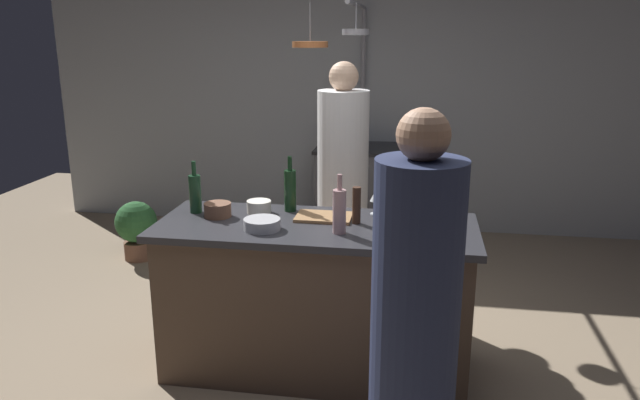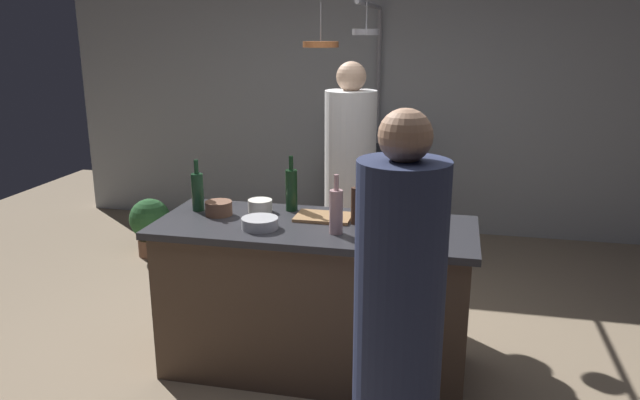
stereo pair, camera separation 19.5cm
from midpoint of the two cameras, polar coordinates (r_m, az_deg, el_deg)
name	(u,v)px [view 1 (the left image)]	position (r m, az deg, el deg)	size (l,w,h in m)	color
ground_plane	(316,367)	(3.78, -1.91, -15.38)	(9.00, 9.00, 0.00)	gray
back_wall	(364,98)	(6.10, 3.22, 9.48)	(6.40, 0.16, 2.60)	#9EA3A8
kitchen_island	(316,298)	(3.57, -1.98, -9.15)	(1.80, 0.72, 0.90)	brown
stove_range	(358,192)	(5.86, 2.67, 0.75)	(0.80, 0.64, 0.89)	#47474C
chef	(343,192)	(4.45, 0.88, 0.77)	(0.37, 0.37, 1.74)	white
bar_stool_right	(409,375)	(3.01, 6.40, -16.04)	(0.28, 0.28, 0.68)	#4C4C51
guest_right	(414,332)	(2.51, 6.59, -12.26)	(0.35, 0.35, 1.68)	#262D4C
overhead_pot_rack	(346,70)	(5.28, 1.37, 12.05)	(0.59, 1.35, 2.17)	gray
potted_plant	(136,227)	(5.58, -17.79, -2.39)	(0.36, 0.36, 0.52)	brown
cutting_board	(324,217)	(3.51, -1.23, -1.61)	(0.32, 0.22, 0.02)	#997047
pepper_mill	(357,205)	(3.40, 1.80, -0.52)	(0.05, 0.05, 0.21)	#382319
wine_bottle_red	(290,190)	(3.64, -4.35, 0.96)	(0.07, 0.07, 0.33)	#143319
wine_bottle_rose	(339,210)	(3.22, 0.10, -1.00)	(0.07, 0.07, 0.32)	#B78C8E
wine_bottle_green	(195,193)	(3.69, -13.11, 0.65)	(0.07, 0.07, 0.31)	#193D23
wine_glass_by_chef	(376,197)	(3.57, 3.68, 0.26)	(0.07, 0.07, 0.15)	silver
wine_glass_near_right_guest	(398,217)	(3.20, 5.56, -1.59)	(0.07, 0.07, 0.15)	silver
wine_glass_near_left_guest	(406,207)	(3.38, 6.44, -0.70)	(0.07, 0.07, 0.15)	silver
mixing_bowl_ceramic	(259,207)	(3.64, -7.27, -0.64)	(0.14, 0.14, 0.07)	silver
mixing_bowl_wooden	(218,210)	(3.60, -11.10, -0.92)	(0.16, 0.16, 0.08)	brown
mixing_bowl_steel	(262,224)	(3.34, -7.13, -2.27)	(0.20, 0.20, 0.06)	#B7B7BC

